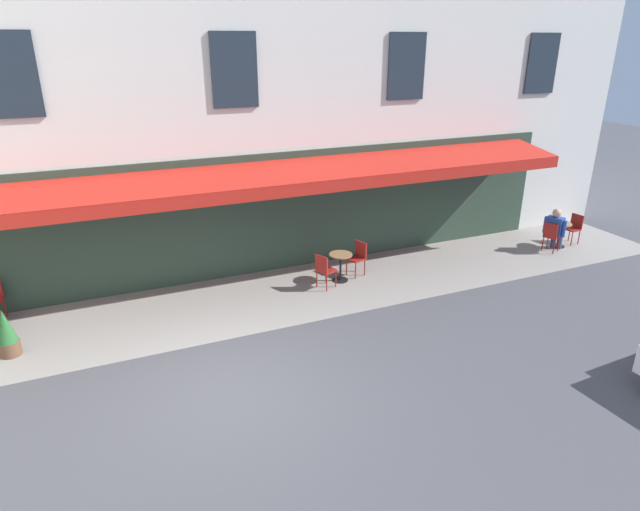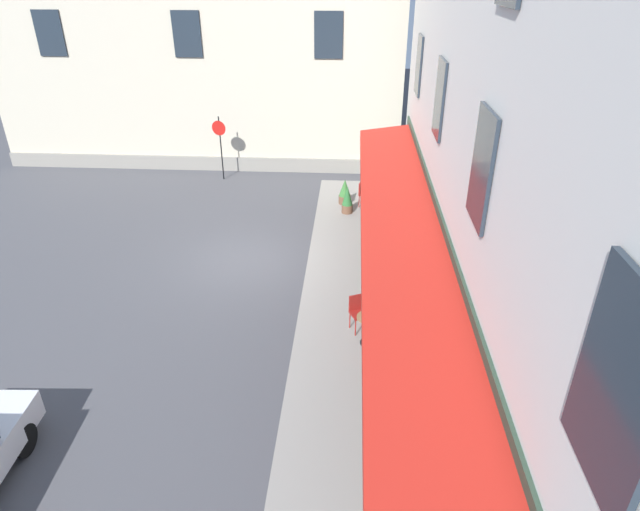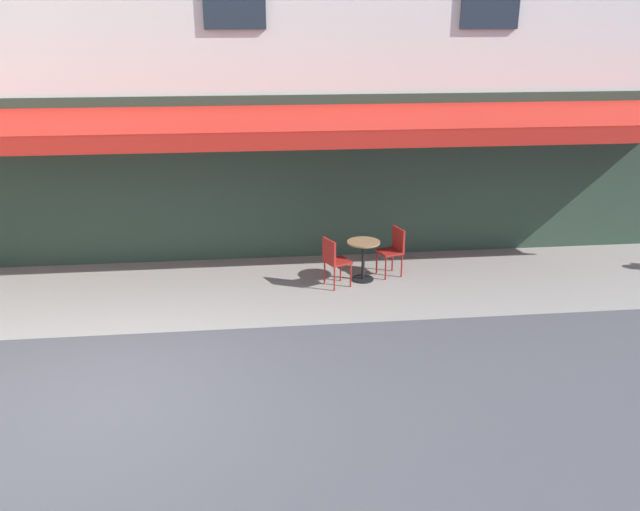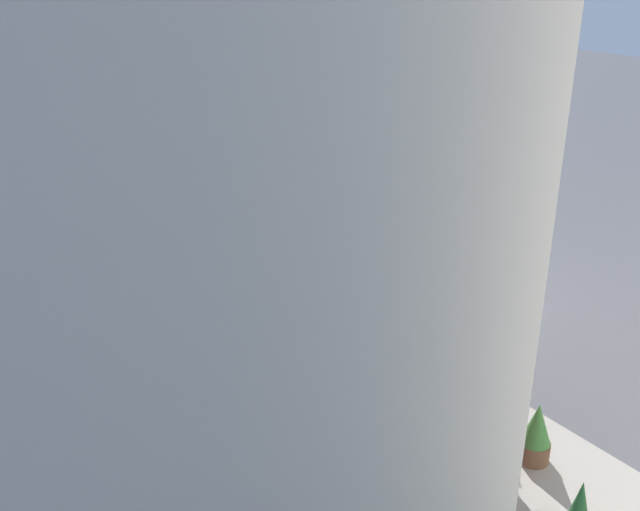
# 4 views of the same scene
# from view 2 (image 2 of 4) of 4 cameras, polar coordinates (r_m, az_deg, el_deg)

# --- Properties ---
(ground_plane) EXTENTS (70.00, 70.00, 0.00)m
(ground_plane) POSITION_cam_2_polar(r_m,az_deg,el_deg) (16.28, -7.68, -0.49)
(ground_plane) COLOR #4C4C51
(sidewalk_cafe_terrace) EXTENTS (20.50, 3.20, 0.01)m
(sidewalk_cafe_terrace) POSITION_cam_2_polar(r_m,az_deg,el_deg) (13.25, 4.41, -7.74)
(sidewalk_cafe_terrace) COLOR gray
(sidewalk_cafe_terrace) RESTS_ON ground_plane
(back_alley_steps) EXTENTS (2.40, 1.75, 0.60)m
(back_alley_steps) POSITION_cam_2_polar(r_m,az_deg,el_deg) (21.95, 7.48, 8.04)
(back_alley_steps) COLOR gray
(back_alley_steps) RESTS_ON ground_plane
(cafe_table_near_entrance) EXTENTS (0.60, 0.60, 0.75)m
(cafe_table_near_entrance) POSITION_cam_2_polar(r_m,az_deg,el_deg) (12.50, 5.27, -7.50)
(cafe_table_near_entrance) COLOR black
(cafe_table_near_entrance) RESTS_ON ground_plane
(cafe_chair_red_kerbside) EXTENTS (0.53, 0.53, 0.91)m
(cafe_chair_red_kerbside) POSITION_cam_2_polar(r_m,az_deg,el_deg) (12.93, 4.09, -5.77)
(cafe_chair_red_kerbside) COLOR maroon
(cafe_chair_red_kerbside) RESTS_ON ground_plane
(cafe_chair_red_near_door) EXTENTS (0.50, 0.50, 0.91)m
(cafe_chair_red_near_door) POSITION_cam_2_polar(r_m,az_deg,el_deg) (11.99, 6.26, -8.99)
(cafe_chair_red_near_door) COLOR maroon
(cafe_chair_red_near_door) RESTS_ON ground_plane
(cafe_table_streetside) EXTENTS (0.60, 0.60, 0.75)m
(cafe_table_streetside) POSITION_cam_2_polar(r_m,az_deg,el_deg) (19.69, 6.38, 6.45)
(cafe_table_streetside) COLOR black
(cafe_table_streetside) RESTS_ON ground_plane
(cafe_chair_red_facing_street) EXTENTS (0.47, 0.47, 0.91)m
(cafe_chair_red_facing_street) POSITION_cam_2_polar(r_m,az_deg,el_deg) (19.76, 4.56, 6.79)
(cafe_chair_red_facing_street) COLOR maroon
(cafe_chair_red_facing_street) RESTS_ON ground_plane
(cafe_chair_red_back_row) EXTENTS (0.47, 0.47, 0.91)m
(cafe_chair_red_back_row) POSITION_cam_2_polar(r_m,az_deg,el_deg) (19.61, 8.22, 6.41)
(cafe_chair_red_back_row) COLOR maroon
(cafe_chair_red_back_row) RESTS_ON ground_plane
(seated_companion_in_white) EXTENTS (0.70, 0.63, 1.36)m
(seated_companion_in_white) POSITION_cam_2_polar(r_m,az_deg,el_deg) (19.66, 5.21, 7.19)
(seated_companion_in_white) COLOR navy
(seated_companion_in_white) RESTS_ON ground_plane
(no_parking_sign) EXTENTS (0.15, 0.58, 2.60)m
(no_parking_sign) POSITION_cam_2_polar(r_m,az_deg,el_deg) (22.33, -10.63, 12.34)
(no_parking_sign) COLOR black
(no_parking_sign) RESTS_ON ground_plane
(potted_plant_mid_terrace) EXTENTS (0.40, 0.40, 1.01)m
(potted_plant_mid_terrace) POSITION_cam_2_polar(r_m,az_deg,el_deg) (19.15, 2.93, 5.95)
(potted_plant_mid_terrace) COLOR brown
(potted_plant_mid_terrace) RESTS_ON ground_plane
(potted_plant_entrance_right) EXTENTS (0.34, 0.34, 1.06)m
(potted_plant_entrance_right) POSITION_cam_2_polar(r_m,az_deg,el_deg) (21.26, 5.42, 8.25)
(potted_plant_entrance_right) COLOR brown
(potted_plant_entrance_right) RESTS_ON ground_plane
(potted_plant_entrance_left) EXTENTS (0.56, 0.56, 0.90)m
(potted_plant_entrance_left) POSITION_cam_2_polar(r_m,az_deg,el_deg) (22.37, 7.17, 9.09)
(potted_plant_entrance_left) COLOR #4C4C51
(potted_plant_entrance_left) RESTS_ON ground_plane
(potted_plant_by_steps) EXTENTS (0.45, 0.45, 0.95)m
(potted_plant_by_steps) POSITION_cam_2_polar(r_m,az_deg,el_deg) (19.95, 2.66, 6.80)
(potted_plant_by_steps) COLOR brown
(potted_plant_by_steps) RESTS_ON ground_plane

